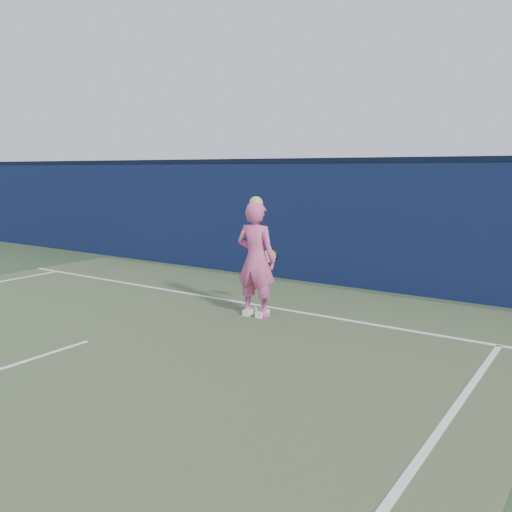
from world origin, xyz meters
The scene contains 5 objects.
ground centered at (0.00, 0.00, 0.00)m, with size 80.00×80.00×0.00m, color #293F27.
backstop_wall centered at (0.00, 6.50, 1.25)m, with size 24.00×0.40×2.50m, color #0C1A37.
wall_cap centered at (0.00, 6.50, 2.55)m, with size 24.00×0.42×0.10m, color black.
player centered at (1.19, 3.44, 0.94)m, with size 0.71×0.49×1.95m.
racket centered at (1.15, 3.87, 0.93)m, with size 0.53×0.12×0.28m.
Camera 1 is at (6.00, -3.69, 2.39)m, focal length 38.00 mm.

